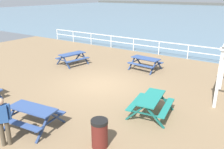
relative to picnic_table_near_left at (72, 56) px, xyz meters
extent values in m
cube|color=#846B4C|center=(3.81, -1.93, -0.68)|extent=(30.00, 24.00, 0.20)
cube|color=white|center=(3.81, 5.82, 0.47)|extent=(23.00, 0.06, 0.06)
cube|color=white|center=(3.81, 5.82, -0.01)|extent=(23.00, 0.05, 0.05)
cylinder|color=white|center=(-7.69, 5.82, -0.06)|extent=(0.07, 0.07, 1.05)
cylinder|color=white|center=(-5.39, 5.82, -0.06)|extent=(0.07, 0.07, 1.05)
cylinder|color=white|center=(-3.09, 5.82, -0.06)|extent=(0.07, 0.07, 1.05)
cylinder|color=white|center=(-0.79, 5.82, -0.06)|extent=(0.07, 0.07, 1.05)
cylinder|color=white|center=(1.51, 5.82, -0.06)|extent=(0.07, 0.07, 1.05)
cylinder|color=white|center=(3.81, 5.82, -0.06)|extent=(0.07, 0.07, 1.05)
cylinder|color=white|center=(6.11, 5.82, -0.06)|extent=(0.07, 0.07, 1.05)
cylinder|color=white|center=(8.41, 5.82, -0.06)|extent=(0.07, 0.07, 1.05)
cube|color=#334C84|center=(0.00, 0.00, 0.17)|extent=(1.03, 1.90, 0.05)
cube|color=#334C84|center=(-0.61, 0.12, -0.13)|extent=(0.59, 1.82, 0.04)
cube|color=#334C84|center=(0.61, -0.12, -0.13)|extent=(0.59, 1.82, 0.04)
cube|color=navy|center=(-0.22, 0.84, -0.21)|extent=(0.79, 0.23, 0.79)
cube|color=navy|center=(0.51, 0.70, -0.21)|extent=(0.79, 0.23, 0.79)
cube|color=navy|center=(0.15, 0.77, -0.16)|extent=(1.48, 0.34, 0.04)
cube|color=navy|center=(-0.51, -0.70, -0.21)|extent=(0.79, 0.23, 0.79)
cube|color=navy|center=(0.22, -0.84, -0.21)|extent=(0.79, 0.23, 0.79)
cube|color=navy|center=(-0.15, -0.77, -0.16)|extent=(1.48, 0.34, 0.04)
cube|color=#1E7A70|center=(7.47, -3.41, 0.17)|extent=(0.96, 1.88, 0.05)
cube|color=#1E7A70|center=(6.86, -3.50, -0.13)|extent=(0.53, 1.82, 0.04)
cube|color=#1E7A70|center=(8.09, -3.31, -0.13)|extent=(0.53, 1.82, 0.04)
cube|color=#165B54|center=(6.99, -2.69, -0.21)|extent=(0.80, 0.20, 0.79)
cube|color=#165B54|center=(7.73, -2.58, -0.21)|extent=(0.80, 0.20, 0.79)
cube|color=#165B54|center=(7.36, -2.64, -0.16)|extent=(1.49, 0.29, 0.04)
cube|color=#165B54|center=(7.22, -4.24, -0.21)|extent=(0.80, 0.20, 0.79)
cube|color=#165B54|center=(7.96, -4.12, -0.21)|extent=(0.80, 0.20, 0.79)
cube|color=#165B54|center=(7.59, -4.18, -0.16)|extent=(1.49, 0.29, 0.04)
cube|color=#334C84|center=(4.65, 1.77, 0.17)|extent=(1.85, 0.83, 0.05)
cube|color=#334C84|center=(4.70, 2.38, -0.13)|extent=(1.81, 0.39, 0.04)
cube|color=#334C84|center=(4.60, 1.15, -0.13)|extent=(1.81, 0.39, 0.04)
cube|color=navy|center=(5.46, 2.08, -0.21)|extent=(0.14, 0.80, 0.79)
cube|color=navy|center=(5.40, 1.33, -0.21)|extent=(0.14, 0.80, 0.79)
cube|color=navy|center=(5.43, 1.71, -0.16)|extent=(0.17, 1.50, 0.04)
cube|color=navy|center=(3.90, 2.20, -0.21)|extent=(0.14, 0.80, 0.79)
cube|color=navy|center=(3.84, 1.45, -0.21)|extent=(0.14, 0.80, 0.79)
cube|color=navy|center=(3.87, 1.82, -0.16)|extent=(0.17, 1.50, 0.04)
cube|color=#334C84|center=(4.34, -6.64, 0.17)|extent=(1.88, 0.94, 0.05)
cube|color=#334C84|center=(4.26, -6.02, -0.13)|extent=(1.82, 0.51, 0.04)
cube|color=#334C84|center=(4.43, -7.25, -0.13)|extent=(1.82, 0.51, 0.04)
cube|color=navy|center=(5.06, -6.16, -0.21)|extent=(0.19, 0.80, 0.79)
cube|color=navy|center=(5.17, -6.90, -0.21)|extent=(0.19, 0.80, 0.79)
cube|color=navy|center=(5.11, -6.53, -0.16)|extent=(0.27, 1.49, 0.04)
cube|color=navy|center=(3.52, -6.37, -0.21)|extent=(0.19, 0.80, 0.79)
cube|color=navy|center=(3.62, -7.11, -0.21)|extent=(0.19, 0.80, 0.79)
cube|color=navy|center=(3.57, -6.74, -0.16)|extent=(0.27, 1.49, 0.04)
cylinder|color=#4C4233|center=(4.55, -7.77, -0.16)|extent=(0.14, 0.14, 0.85)
cylinder|color=#4C4233|center=(4.44, -7.91, -0.16)|extent=(0.14, 0.14, 0.85)
cube|color=#264C8C|center=(4.49, -7.84, 0.56)|extent=(0.38, 0.40, 0.58)
cylinder|color=#264C8C|center=(4.63, -7.66, 0.58)|extent=(0.09, 0.09, 0.52)
sphere|color=tan|center=(4.49, -7.84, 0.96)|extent=(0.23, 0.23, 0.23)
cube|color=white|center=(9.28, 0.91, 0.67)|extent=(0.12, 0.12, 2.50)
cube|color=white|center=(9.47, -1.28, 0.67)|extent=(0.12, 0.12, 2.50)
cylinder|color=#591E19|center=(7.02, -6.21, -0.16)|extent=(0.52, 0.52, 0.85)
cylinder|color=black|center=(7.02, -6.21, 0.32)|extent=(0.55, 0.55, 0.10)
camera|label=1|loc=(10.87, -11.18, 4.06)|focal=37.26mm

